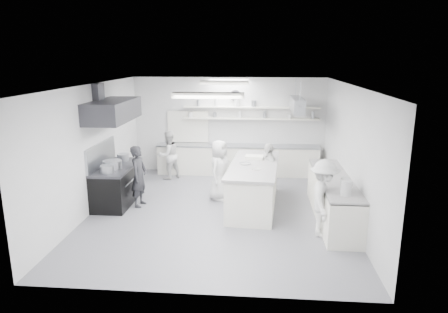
# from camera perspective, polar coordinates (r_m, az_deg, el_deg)

# --- Properties ---
(floor) EXTENTS (6.00, 7.00, 0.02)m
(floor) POSITION_cam_1_polar(r_m,az_deg,el_deg) (9.79, -0.82, -7.79)
(floor) COLOR gray
(floor) RESTS_ON ground
(ceiling) EXTENTS (6.00, 7.00, 0.02)m
(ceiling) POSITION_cam_1_polar(r_m,az_deg,el_deg) (9.12, -0.88, 10.13)
(ceiling) COLOR white
(ceiling) RESTS_ON wall_back
(wall_back) EXTENTS (6.00, 0.04, 3.00)m
(wall_back) POSITION_cam_1_polar(r_m,az_deg,el_deg) (12.76, 0.69, 4.40)
(wall_back) COLOR silver
(wall_back) RESTS_ON floor
(wall_front) EXTENTS (6.00, 0.04, 3.00)m
(wall_front) POSITION_cam_1_polar(r_m,az_deg,el_deg) (6.01, -4.12, -6.73)
(wall_front) COLOR silver
(wall_front) RESTS_ON floor
(wall_left) EXTENTS (0.04, 7.00, 3.00)m
(wall_left) POSITION_cam_1_polar(r_m,az_deg,el_deg) (10.08, -18.08, 1.12)
(wall_left) COLOR silver
(wall_left) RESTS_ON floor
(wall_right) EXTENTS (0.04, 7.00, 3.00)m
(wall_right) POSITION_cam_1_polar(r_m,az_deg,el_deg) (9.53, 17.40, 0.47)
(wall_right) COLOR silver
(wall_right) RESTS_ON floor
(stove) EXTENTS (0.80, 1.80, 0.90)m
(stove) POSITION_cam_1_polar(r_m,az_deg,el_deg) (10.57, -14.82, -3.98)
(stove) COLOR black
(stove) RESTS_ON floor
(exhaust_hood) EXTENTS (0.85, 2.00, 0.50)m
(exhaust_hood) POSITION_cam_1_polar(r_m,az_deg,el_deg) (10.16, -15.49, 6.28)
(exhaust_hood) COLOR #343439
(exhaust_hood) RESTS_ON wall_left
(back_counter) EXTENTS (5.00, 0.60, 0.92)m
(back_counter) POSITION_cam_1_polar(r_m,az_deg,el_deg) (12.67, 1.93, -0.49)
(back_counter) COLOR white
(back_counter) RESTS_ON floor
(shelf_lower) EXTENTS (4.20, 0.26, 0.04)m
(shelf_lower) POSITION_cam_1_polar(r_m,az_deg,el_deg) (12.56, 3.85, 5.38)
(shelf_lower) COLOR white
(shelf_lower) RESTS_ON wall_back
(shelf_upper) EXTENTS (4.20, 0.26, 0.04)m
(shelf_upper) POSITION_cam_1_polar(r_m,az_deg,el_deg) (12.52, 3.87, 6.96)
(shelf_upper) COLOR white
(shelf_upper) RESTS_ON wall_back
(pass_through_window) EXTENTS (1.30, 0.04, 1.00)m
(pass_through_window) POSITION_cam_1_polar(r_m,az_deg,el_deg) (12.91, -5.10, 4.23)
(pass_through_window) COLOR black
(pass_through_window) RESTS_ON wall_back
(wall_clock) EXTENTS (0.32, 0.05, 0.32)m
(wall_clock) POSITION_cam_1_polar(r_m,az_deg,el_deg) (12.59, 1.61, 8.63)
(wall_clock) COLOR white
(wall_clock) RESTS_ON wall_back
(right_counter) EXTENTS (0.74, 3.30, 0.94)m
(right_counter) POSITION_cam_1_polar(r_m,az_deg,el_deg) (9.56, 15.15, -5.78)
(right_counter) COLOR white
(right_counter) RESTS_ON floor
(pot_rack) EXTENTS (0.30, 1.60, 0.40)m
(pot_rack) POSITION_cam_1_polar(r_m,az_deg,el_deg) (11.58, 10.30, 7.20)
(pot_rack) COLOR #9B9FA5
(pot_rack) RESTS_ON ceiling
(light_fixture_front) EXTENTS (1.30, 0.25, 0.10)m
(light_fixture_front) POSITION_cam_1_polar(r_m,az_deg,el_deg) (7.34, -2.27, 8.64)
(light_fixture_front) COLOR white
(light_fixture_front) RESTS_ON ceiling
(light_fixture_rear) EXTENTS (1.30, 0.25, 0.10)m
(light_fixture_rear) POSITION_cam_1_polar(r_m,az_deg,el_deg) (10.91, 0.06, 10.39)
(light_fixture_rear) COLOR white
(light_fixture_rear) RESTS_ON ceiling
(prep_island) EXTENTS (1.26, 2.88, 1.03)m
(prep_island) POSITION_cam_1_polar(r_m,az_deg,el_deg) (9.99, 4.21, -4.17)
(prep_island) COLOR white
(prep_island) RESTS_ON floor
(stove_pot) EXTENTS (0.45, 0.45, 0.26)m
(stove_pot) POSITION_cam_1_polar(r_m,az_deg,el_deg) (10.18, -15.49, -1.25)
(stove_pot) COLOR #9B9FA5
(stove_pot) RESTS_ON stove
(cook_stove) EXTENTS (0.44, 0.60, 1.52)m
(cook_stove) POSITION_cam_1_polar(r_m,az_deg,el_deg) (10.13, -11.94, -2.75)
(cook_stove) COLOR #26262A
(cook_stove) RESTS_ON floor
(cook_back) EXTENTS (0.90, 0.90, 1.47)m
(cook_back) POSITION_cam_1_polar(r_m,az_deg,el_deg) (12.25, -7.86, 0.22)
(cook_back) COLOR silver
(cook_back) RESTS_ON floor
(cook_island_left) EXTENTS (0.73, 0.89, 1.56)m
(cook_island_left) POSITION_cam_1_polar(r_m,az_deg,el_deg) (10.37, -0.68, -1.92)
(cook_island_left) COLOR silver
(cook_island_left) RESTS_ON floor
(cook_island_right) EXTENTS (0.64, 0.95, 1.50)m
(cook_island_right) POSITION_cam_1_polar(r_m,az_deg,el_deg) (10.38, 6.28, -2.16)
(cook_island_right) COLOR silver
(cook_island_right) RESTS_ON floor
(cook_right) EXTENTS (0.77, 1.13, 1.62)m
(cook_right) POSITION_cam_1_polar(r_m,az_deg,el_deg) (8.51, 13.91, -5.76)
(cook_right) COLOR silver
(cook_right) RESTS_ON floor
(bowl_island_a) EXTENTS (0.35, 0.35, 0.07)m
(bowl_island_a) POSITION_cam_1_polar(r_m,az_deg,el_deg) (9.81, 3.04, -1.14)
(bowl_island_a) COLOR #9B9FA5
(bowl_island_a) RESTS_ON prep_island
(bowl_island_b) EXTENTS (0.21, 0.21, 0.07)m
(bowl_island_b) POSITION_cam_1_polar(r_m,az_deg,el_deg) (9.35, 4.54, -1.92)
(bowl_island_b) COLOR white
(bowl_island_b) RESTS_ON prep_island
(bowl_right) EXTENTS (0.27, 0.27, 0.06)m
(bowl_right) POSITION_cam_1_polar(r_m,az_deg,el_deg) (8.79, 16.94, -4.23)
(bowl_right) COLOR white
(bowl_right) RESTS_ON right_counter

